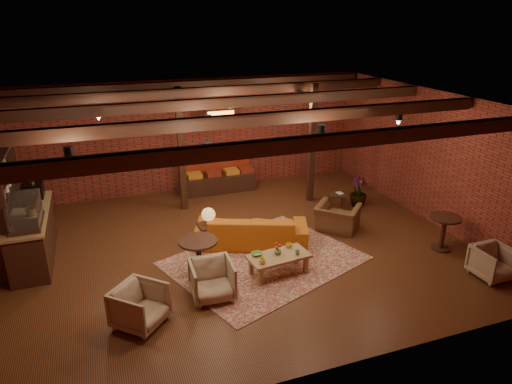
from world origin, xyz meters
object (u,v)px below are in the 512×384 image
object	(u,v)px
round_table_right	(444,228)
armchair_far	(493,261)
coffee_table	(278,257)
armchair_a	(140,304)
armchair_b	(212,278)
side_table_book	(337,195)
round_table_left	(199,252)
side_table_lamp	(209,218)
sofa	(252,230)
armchair_right	(338,214)
plant_tall	(361,163)

from	to	relation	value
round_table_right	armchair_far	world-z (taller)	round_table_right
coffee_table	round_table_right	bearing A→B (deg)	-4.04
armchair_a	coffee_table	bearing A→B (deg)	-32.17
coffee_table	armchair_b	size ratio (longest dim) A/B	1.64
side_table_book	armchair_far	distance (m)	4.14
coffee_table	armchair_a	xyz separation A→B (m)	(-2.75, -0.71, 0.02)
side_table_book	armchair_far	xyz separation A→B (m)	(1.25, -3.95, -0.07)
round_table_left	armchair_a	xyz separation A→B (m)	(-1.26, -1.15, -0.15)
armchair_a	round_table_right	bearing A→B (deg)	-42.81
coffee_table	side_table_lamp	world-z (taller)	side_table_lamp
armchair_b	armchair_far	world-z (taller)	armchair_b
round_table_right	side_table_lamp	bearing A→B (deg)	159.40
sofa	armchair_far	xyz separation A→B (m)	(3.98, -2.90, -0.00)
armchair_b	armchair_right	bearing A→B (deg)	28.20
side_table_lamp	armchair_right	world-z (taller)	side_table_lamp
round_table_left	armchair_right	size ratio (longest dim) A/B	0.82
sofa	armchair_right	size ratio (longest dim) A/B	2.53
coffee_table	armchair_a	size ratio (longest dim) A/B	1.64
side_table_lamp	round_table_right	xyz separation A→B (m)	(4.78, -1.80, -0.20)
coffee_table	round_table_right	size ratio (longest dim) A/B	1.63
side_table_book	plant_tall	xyz separation A→B (m)	(0.70, 0.08, 0.77)
sofa	armchair_right	distance (m)	2.16
side_table_lamp	round_table_right	world-z (taller)	side_table_lamp
armchair_right	armchair_far	world-z (taller)	armchair_right
sofa	round_table_right	world-z (taller)	round_table_right
coffee_table	side_table_book	world-z (taller)	coffee_table
round_table_right	armchair_right	bearing A→B (deg)	135.82
side_table_book	plant_tall	size ratio (longest dim) A/B	0.22
sofa	armchair_b	xyz separation A→B (m)	(-1.36, -1.71, 0.03)
side_table_book	round_table_right	size ratio (longest dim) A/B	0.69
sofa	armchair_b	bearing A→B (deg)	72.87
armchair_a	side_table_book	xyz separation A→B (m)	(5.41, 3.13, 0.04)
side_table_lamp	round_table_left	distance (m)	1.21
coffee_table	round_table_left	size ratio (longest dim) A/B	1.61
armchair_a	plant_tall	distance (m)	6.95
armchair_right	armchair_far	distance (m)	3.42
coffee_table	armchair_far	xyz separation A→B (m)	(3.91, -1.53, -0.01)
coffee_table	round_table_right	distance (m)	3.79
armchair_far	side_table_book	bearing A→B (deg)	106.67
sofa	armchair_far	distance (m)	4.92
side_table_lamp	plant_tall	size ratio (longest dim) A/B	0.40
side_table_lamp	coffee_table	bearing A→B (deg)	-56.68
sofa	side_table_book	bearing A→B (deg)	-137.68
round_table_left	plant_tall	xyz separation A→B (m)	(4.84, 2.06, 0.67)
armchair_right	armchair_far	size ratio (longest dim) A/B	1.37
side_table_book	armchair_b	bearing A→B (deg)	-145.99
sofa	plant_tall	bearing A→B (deg)	-140.40
armchair_far	plant_tall	world-z (taller)	plant_tall
armchair_b	round_table_right	bearing A→B (deg)	3.15
side_table_lamp	armchair_far	bearing A→B (deg)	-31.91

